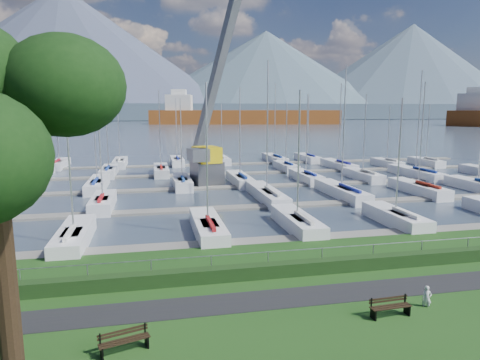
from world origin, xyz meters
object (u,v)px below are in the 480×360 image
object	(u,v)px
bench_right	(390,307)
bench_left	(124,341)
crane	(209,136)
person	(427,295)

from	to	relation	value
bench_right	bench_left	bearing A→B (deg)	179.67
bench_left	crane	xyz separation A→B (m)	(7.92, 35.68, 4.91)
bench_left	crane	world-z (taller)	crane
bench_left	bench_right	bearing A→B (deg)	-14.25
bench_left	bench_right	world-z (taller)	same
person	crane	bearing A→B (deg)	119.28
bench_left	person	bearing A→B (deg)	-12.63
crane	bench_right	bearing A→B (deg)	-98.34
bench_right	person	world-z (taller)	person
bench_left	bench_right	distance (m)	10.73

